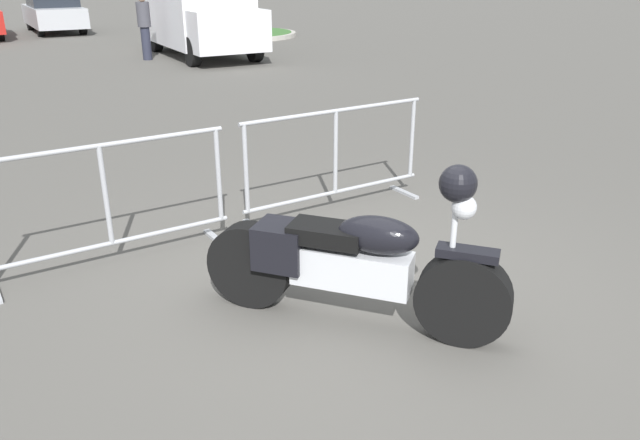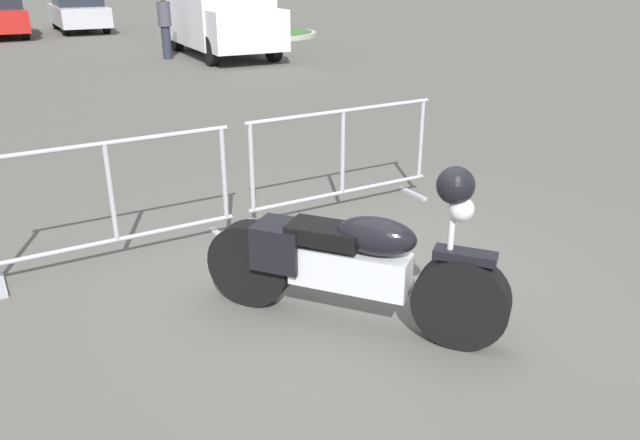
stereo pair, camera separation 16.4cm
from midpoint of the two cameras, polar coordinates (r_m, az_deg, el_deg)
The scene contains 8 objects.
ground_plane at distance 4.95m, azimuth 4.49°, elevation -6.59°, with size 120.00×120.00×0.00m, color #54514C.
motorcycle at distance 4.34m, azimuth 3.83°, elevation -3.87°, with size 1.47×1.86×1.25m.
crowd_barrier_near at distance 5.47m, azimuth -17.66°, elevation 1.63°, with size 2.11×0.47×1.07m.
crowd_barrier_far at distance 6.35m, azimuth 2.82°, elevation 5.53°, with size 2.11×0.47×1.07m.
delivery_van at distance 18.29m, azimuth -9.07°, elevation 18.54°, with size 2.30×5.13×2.31m.
parked_car_silver at distance 26.27m, azimuth -21.05°, elevation 17.36°, with size 1.93×4.26×1.42m.
pedestrian at distance 17.78m, azimuth -13.73°, elevation 17.06°, with size 0.47×0.47×1.69m.
planter_island at distance 23.17m, azimuth -5.77°, elevation 17.04°, with size 3.89×3.89×1.10m.
Camera 2 is at (-2.50, -3.53, 2.39)m, focal length 35.00 mm.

